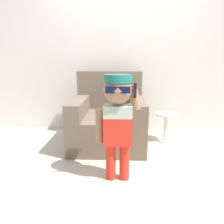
% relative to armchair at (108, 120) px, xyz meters
% --- Properties ---
extents(ground_plane, '(10.00, 10.00, 0.00)m').
position_rel_armchair_xyz_m(ground_plane, '(0.24, -0.20, -0.32)').
color(ground_plane, '#BCB29E').
extents(wall_back, '(10.00, 0.05, 2.60)m').
position_rel_armchair_xyz_m(wall_back, '(0.24, 0.68, 0.98)').
color(wall_back, silver).
rests_on(wall_back, ground_plane).
extents(armchair, '(0.95, 1.02, 0.97)m').
position_rel_armchair_xyz_m(armchair, '(0.00, 0.00, 0.00)').
color(armchair, '#6B5B4C').
rests_on(armchair, ground_plane).
extents(person_child, '(0.41, 0.31, 1.00)m').
position_rel_armchair_xyz_m(person_child, '(0.14, -0.96, 0.34)').
color(person_child, red).
rests_on(person_child, ground_plane).
extents(side_table, '(0.31, 0.31, 0.40)m').
position_rel_armchair_xyz_m(side_table, '(0.81, 0.10, -0.08)').
color(side_table, white).
rests_on(side_table, ground_plane).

